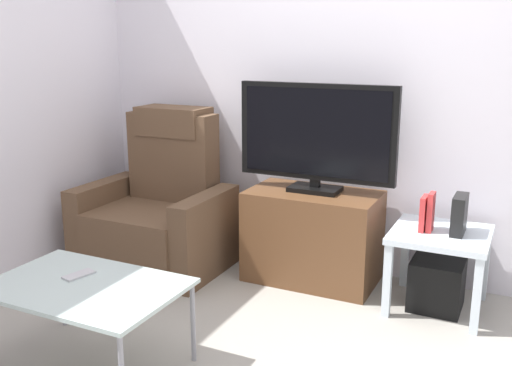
# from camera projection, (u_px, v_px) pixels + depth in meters

# --- Properties ---
(ground_plane) EXTENTS (6.40, 6.40, 0.00)m
(ground_plane) POSITION_uv_depth(u_px,v_px,m) (281.00, 340.00, 3.05)
(ground_plane) COLOR #9E998E
(wall_back) EXTENTS (6.40, 0.06, 2.60)m
(wall_back) POSITION_uv_depth(u_px,v_px,m) (353.00, 78.00, 3.72)
(wall_back) COLOR silver
(wall_back) RESTS_ON ground
(wall_side) EXTENTS (0.06, 4.48, 2.60)m
(wall_side) POSITION_uv_depth(u_px,v_px,m) (0.00, 80.00, 3.53)
(wall_side) COLOR silver
(wall_side) RESTS_ON ground
(tv_stand) EXTENTS (0.83, 0.48, 0.59)m
(tv_stand) POSITION_uv_depth(u_px,v_px,m) (313.00, 236.00, 3.76)
(tv_stand) COLOR brown
(tv_stand) RESTS_ON ground
(television) EXTENTS (1.02, 0.20, 0.68)m
(television) POSITION_uv_depth(u_px,v_px,m) (316.00, 135.00, 3.62)
(television) COLOR black
(television) RESTS_ON tv_stand
(recliner_armchair) EXTENTS (0.98, 0.78, 1.08)m
(recliner_armchair) POSITION_uv_depth(u_px,v_px,m) (159.00, 212.00, 4.03)
(recliner_armchair) COLOR brown
(recliner_armchair) RESTS_ON ground
(side_table) EXTENTS (0.54, 0.54, 0.47)m
(side_table) POSITION_uv_depth(u_px,v_px,m) (440.00, 244.00, 3.33)
(side_table) COLOR silver
(side_table) RESTS_ON ground
(subwoofer_box) EXTENTS (0.29, 0.29, 0.29)m
(subwoofer_box) POSITION_uv_depth(u_px,v_px,m) (437.00, 284.00, 3.39)
(subwoofer_box) COLOR black
(subwoofer_box) RESTS_ON ground
(book_leftmost) EXTENTS (0.03, 0.13, 0.20)m
(book_leftmost) POSITION_uv_depth(u_px,v_px,m) (424.00, 213.00, 3.31)
(book_leftmost) COLOR red
(book_leftmost) RESTS_ON side_table
(book_middle) EXTENTS (0.03, 0.10, 0.23)m
(book_middle) POSITION_uv_depth(u_px,v_px,m) (431.00, 212.00, 3.29)
(book_middle) COLOR red
(book_middle) RESTS_ON side_table
(game_console) EXTENTS (0.07, 0.20, 0.22)m
(game_console) POSITION_uv_depth(u_px,v_px,m) (459.00, 215.00, 3.26)
(game_console) COLOR black
(game_console) RESTS_ON side_table
(coffee_table) EXTENTS (0.90, 0.60, 0.43)m
(coffee_table) POSITION_uv_depth(u_px,v_px,m) (85.00, 290.00, 2.71)
(coffee_table) COLOR #B2C6C1
(coffee_table) RESTS_ON ground
(cell_phone) EXTENTS (0.10, 0.16, 0.01)m
(cell_phone) POSITION_uv_depth(u_px,v_px,m) (79.00, 275.00, 2.80)
(cell_phone) COLOR #B7B7BC
(cell_phone) RESTS_ON coffee_table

